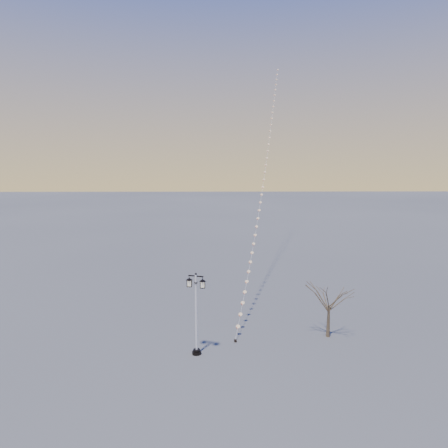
{
  "coord_description": "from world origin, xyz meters",
  "views": [
    {
      "loc": [
        1.13,
        -22.89,
        11.44
      ],
      "look_at": [
        1.62,
        6.52,
        7.08
      ],
      "focal_mm": 31.99,
      "sensor_mm": 36.0,
      "label": 1
    }
  ],
  "objects": [
    {
      "name": "ground",
      "position": [
        0.0,
        0.0,
        0.0
      ],
      "size": [
        300.0,
        300.0,
        0.0
      ],
      "primitive_type": "plane",
      "color": "#505152",
      "rests_on": "ground"
    },
    {
      "name": "street_lamp",
      "position": [
        -0.16,
        0.06,
        2.83
      ],
      "size": [
        1.25,
        0.72,
        5.11
      ],
      "rotation": [
        0.0,
        0.0,
        -0.33
      ],
      "color": "black",
      "rests_on": "ground"
    },
    {
      "name": "bare_tree",
      "position": [
        8.55,
        2.42,
        2.78
      ],
      "size": [
        2.42,
        2.42,
        4.01
      ],
      "rotation": [
        0.0,
        0.0,
        -0.28
      ],
      "color": "brown",
      "rests_on": "ground"
    },
    {
      "name": "kite_train",
      "position": [
        6.14,
        19.84,
        12.7
      ],
      "size": [
        8.32,
        36.91,
        25.65
      ],
      "rotation": [
        0.0,
        0.0,
        -0.32
      ],
      "color": "black",
      "rests_on": "ground"
    }
  ]
}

